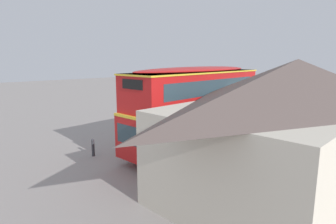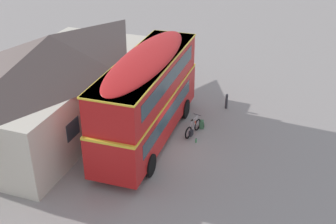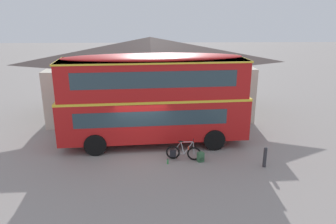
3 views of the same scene
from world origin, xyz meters
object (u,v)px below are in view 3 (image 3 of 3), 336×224
object	(u,v)px
touring_bicycle	(182,152)
water_bottle_green_metal	(168,162)
kerb_bollard	(265,157)
backpack_on_ground	(201,156)
double_decker_bus	(154,96)

from	to	relation	value
touring_bicycle	water_bottle_green_metal	distance (m)	0.86
water_bottle_green_metal	kerb_bollard	bearing A→B (deg)	-5.41
backpack_on_ground	touring_bicycle	bearing A→B (deg)	165.15
touring_bicycle	kerb_bollard	size ratio (longest dim) A/B	1.74
backpack_on_ground	water_bottle_green_metal	distance (m)	1.58
touring_bicycle	backpack_on_ground	size ratio (longest dim) A/B	3.31
touring_bicycle	double_decker_bus	bearing A→B (deg)	122.96
double_decker_bus	touring_bicycle	size ratio (longest dim) A/B	5.81
double_decker_bus	kerb_bollard	distance (m)	6.20
double_decker_bus	water_bottle_green_metal	xyz separation A→B (m)	(0.63, -2.50, -2.52)
backpack_on_ground	kerb_bollard	bearing A→B (deg)	-12.45
touring_bicycle	backpack_on_ground	distance (m)	0.89
backpack_on_ground	double_decker_bus	bearing A→B (deg)	133.81
kerb_bollard	water_bottle_green_metal	bearing A→B (deg)	174.59
backpack_on_ground	water_bottle_green_metal	world-z (taller)	backpack_on_ground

